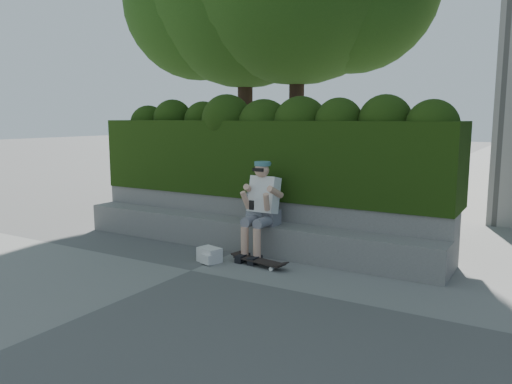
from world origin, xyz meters
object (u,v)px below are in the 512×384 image
Objects in this scene: person at (262,205)px; skateboard at (259,261)px; backpack_ground at (209,255)px; backpack_plaid at (258,209)px.

skateboard is (0.20, -0.42, -0.68)m from person.
backpack_ground is at bearing -128.26° from person.
backpack_plaid is (-0.12, 0.08, -0.07)m from person.
person is at bearing 124.56° from skateboard.
backpack_plaid is 1.48× the size of backpack_ground.
person is at bearing 65.68° from backpack_ground.
skateboard is at bearing -64.46° from person.
person is 2.98× the size of backpack_plaid.
person reaches higher than backpack_plaid.
backpack_plaid is 0.98m from backpack_ground.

